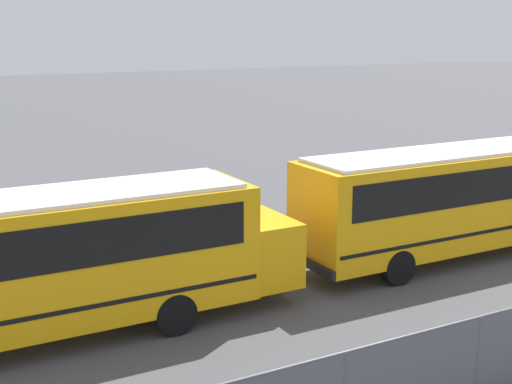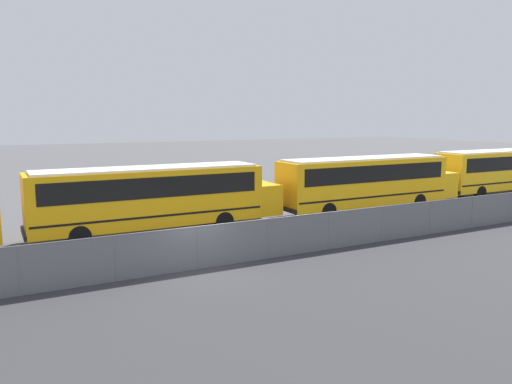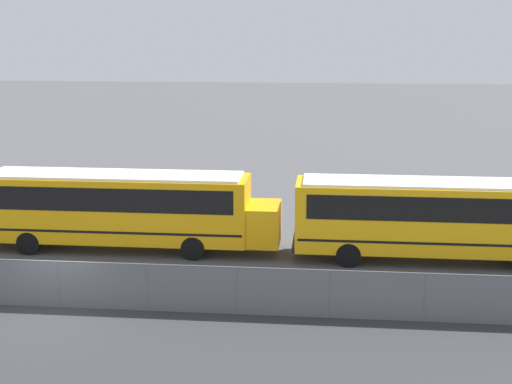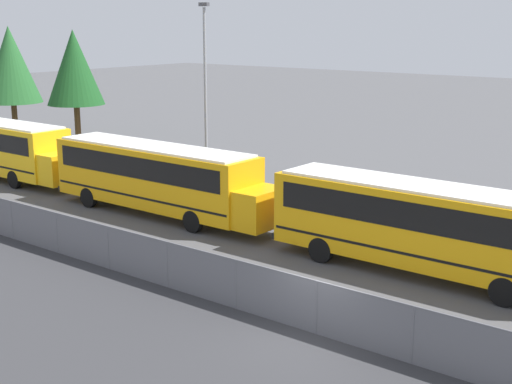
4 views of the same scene
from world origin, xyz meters
name	(u,v)px [view 3 (image 3 of 4)]	position (x,y,z in m)	size (l,w,h in m)	color
ground_plane	(60,307)	(0.00, 0.00, 0.00)	(200.00, 200.00, 0.00)	#4C4C4F
fence	(58,284)	(0.00, 0.00, 0.85)	(78.77, 0.07, 1.66)	#9EA0A5
school_bus_2	(122,205)	(0.37, 6.54, 1.95)	(12.65, 2.47, 3.30)	orange
school_bus_3	(443,214)	(13.58, 6.28, 1.95)	(12.65, 2.47, 3.30)	#EDA80F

